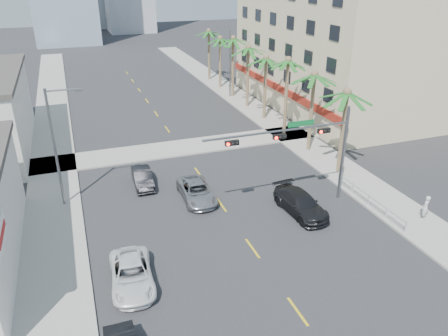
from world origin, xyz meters
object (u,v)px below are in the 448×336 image
at_px(car_lane_center, 197,192).
at_px(pedestrian, 425,208).
at_px(traffic_signal_mast, 307,143).
at_px(car_lane_left, 143,178).
at_px(car_parked_far, 132,274).
at_px(car_lane_right, 301,203).

xyz_separation_m(car_lane_center, pedestrian, (14.24, -8.46, 0.37)).
bearing_deg(traffic_signal_mast, car_lane_left, 145.89).
xyz_separation_m(traffic_signal_mast, car_lane_center, (-7.28, 3.49, -4.37)).
relative_size(car_parked_far, car_lane_left, 1.21).
relative_size(traffic_signal_mast, pedestrian, 6.08).
xyz_separation_m(car_lane_left, car_lane_right, (10.06, -8.30, 0.08)).
distance_m(traffic_signal_mast, car_parked_far, 15.07).
bearing_deg(car_parked_far, car_lane_left, 81.11).
bearing_deg(car_lane_right, car_parked_far, -167.97).
bearing_deg(car_lane_right, car_lane_left, 135.84).
height_order(traffic_signal_mast, car_parked_far, traffic_signal_mast).
distance_m(traffic_signal_mast, car_lane_right, 4.47).
relative_size(traffic_signal_mast, car_lane_left, 2.67).
bearing_deg(traffic_signal_mast, car_lane_right, -126.01).
xyz_separation_m(car_parked_far, car_lane_right, (12.86, 3.84, 0.07)).
height_order(traffic_signal_mast, car_lane_right, traffic_signal_mast).
height_order(car_parked_far, car_lane_left, car_parked_far).
height_order(car_parked_far, pedestrian, pedestrian).
bearing_deg(car_lane_center, traffic_signal_mast, -24.38).
height_order(traffic_signal_mast, car_lane_center, traffic_signal_mast).
bearing_deg(traffic_signal_mast, car_parked_far, -160.37).
bearing_deg(traffic_signal_mast, pedestrian, -35.58).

